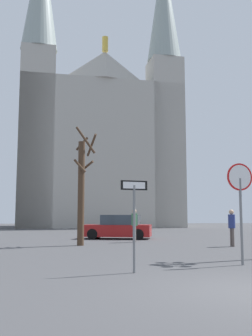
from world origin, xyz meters
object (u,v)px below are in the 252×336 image
cathedral (99,141)px  pedestrian_standing (134,222)px  parked_car_near_red (118,228)px  bare_tree (82,188)px  pedestrian_walking (232,224)px  one_way_arrow_sign (134,212)px  stop_sign (240,192)px

cathedral → pedestrian_standing: size_ratio=20.19×
cathedral → pedestrian_standing: bearing=-86.9°
cathedral → parked_car_near_red: cathedral is taller
bare_tree → parked_car_near_red: size_ratio=1.30×
bare_tree → pedestrian_walking: bare_tree is taller
cathedral → one_way_arrow_sign: size_ratio=15.23×
cathedral → bare_tree: (-1.34, -29.18, -7.90)m
pedestrian_standing → bare_tree: bearing=-145.6°
cathedral → stop_sign: cathedral is taller
one_way_arrow_sign → pedestrian_walking: (5.48, 7.77, -0.49)m
stop_sign → pedestrian_walking: (2.11, 6.52, -1.10)m
parked_car_near_red → pedestrian_walking: size_ratio=2.57×
cathedral → stop_sign: (3.61, -36.97, -8.54)m
stop_sign → one_way_arrow_sign: size_ratio=1.28×
stop_sign → pedestrian_walking: stop_sign is taller
one_way_arrow_sign → bare_tree: 9.27m
parked_car_near_red → cathedral: bearing=92.0°
stop_sign → one_way_arrow_sign: (-3.37, -1.25, -0.61)m
cathedral → stop_sign: size_ratio=11.91×
cathedral → bare_tree: size_ratio=6.30×
cathedral → parked_car_near_red: (0.83, -24.06, -10.00)m
parked_car_near_red → bare_tree: bearing=-113.0°
one_way_arrow_sign → pedestrian_walking: one_way_arrow_sign is taller
bare_tree → pedestrian_walking: (7.07, -1.27, -1.75)m
stop_sign → parked_car_near_red: bearing=102.2°
pedestrian_standing → stop_sign: bearing=-77.6°
stop_sign → bare_tree: bearing=122.5°
cathedral → pedestrian_walking: 32.45m
one_way_arrow_sign → parked_car_near_red: bearing=87.6°
one_way_arrow_sign → parked_car_near_red: one_way_arrow_sign is taller
stop_sign → one_way_arrow_sign: 3.64m
parked_car_near_red → stop_sign: bearing=-77.8°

